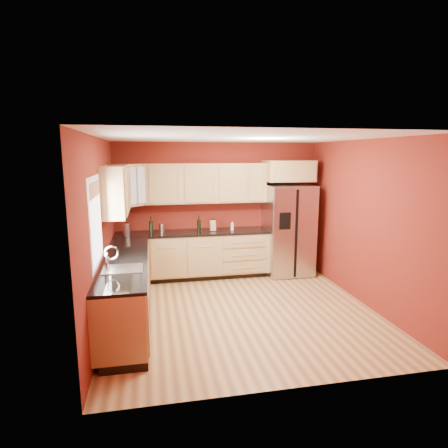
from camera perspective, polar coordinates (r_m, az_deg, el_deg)
The scene contains 23 objects.
floor at distance 5.92m, azimuth 2.63°, elevation -13.02°, with size 4.00×4.00×0.00m, color olive.
ceiling at distance 5.43m, azimuth 2.87°, elevation 13.02°, with size 4.00×4.00×0.00m, color white.
wall_back at distance 7.46m, azimuth -0.94°, elevation 2.34°, with size 4.00×0.04×2.60m, color maroon.
wall_front at distance 3.68m, azimuth 10.29°, elevation -6.47°, with size 4.00×0.04×2.60m, color maroon.
wall_left at distance 5.42m, azimuth -18.27°, elevation -1.33°, with size 0.04×4.00×2.60m, color maroon.
wall_right at distance 6.31m, azimuth 20.67°, elevation 0.14°, with size 0.04×4.00×2.60m, color maroon.
base_cabinets_back at distance 7.27m, azimuth -4.79°, elevation -4.85°, with size 2.90×0.60×0.88m, color tan.
base_cabinets_left at distance 5.62m, azimuth -14.68°, elevation -9.85°, with size 0.60×2.80×0.88m, color tan.
countertop_back at distance 7.15m, azimuth -4.83°, elevation -1.32°, with size 2.90×0.62×0.04m, color black.
countertop_left at distance 5.48m, azimuth -14.80°, elevation -5.32°, with size 0.62×2.80×0.04m, color black.
upper_cabinets_back at distance 7.20m, azimuth -2.69°, elevation 6.23°, with size 2.30×0.33×0.75m, color tan.
upper_cabinets_left at distance 6.04m, azimuth -16.18°, elevation 5.00°, with size 0.33×1.35×0.75m, color tan.
corner_upper_cabinet at distance 6.97m, azimuth -14.18°, elevation 5.78°, with size 0.62×0.33×0.75m, color tan.
over_fridge_cabinet at distance 7.46m, azimuth 9.82°, elevation 7.98°, with size 0.92×0.60×0.40m, color tan.
refrigerator at distance 7.53m, azimuth 9.74°, elevation -0.90°, with size 0.90×0.75×1.78m, color silver.
window at distance 4.88m, azimuth -18.90°, elevation 0.36°, with size 0.03×0.90×1.00m, color white.
sink_faucet at distance 4.95m, azimuth -15.23°, elevation -4.99°, with size 0.50×0.42×0.30m, color white, non-canonical shape.
canister_left at distance 7.05m, azimuth -14.63°, elevation -0.73°, with size 0.13×0.13×0.21m, color silver.
canister_right at distance 7.10m, azimuth -9.45°, elevation -0.63°, with size 0.11×0.11×0.17m, color silver.
wine_bottle_a at distance 7.04m, azimuth -11.04°, elevation -0.14°, with size 0.07×0.07×0.32m, color black, non-canonical shape.
wine_bottle_b at distance 7.08m, azimuth -3.83°, elevation 0.05°, with size 0.07×0.07×0.32m, color black, non-canonical shape.
knife_block at distance 7.16m, azimuth -1.73°, elevation -0.27°, with size 0.10×0.09×0.20m, color #A68950.
soap_dispenser at distance 7.23m, azimuth 1.27°, elevation -0.27°, with size 0.06×0.06×0.18m, color silver.
Camera 1 is at (-1.31, -5.26, 2.37)m, focal length 30.00 mm.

